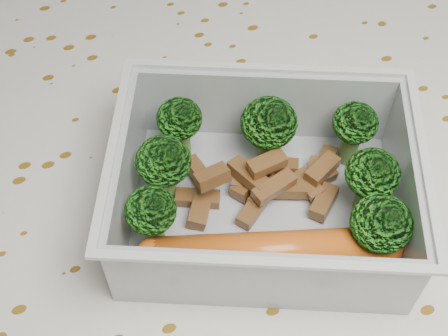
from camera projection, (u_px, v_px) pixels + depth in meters
name	position (u px, v px, depth m)	size (l,w,h in m)	color
dining_table	(231.00, 254.00, 0.53)	(1.40, 0.90, 0.75)	brown
tablecloth	(232.00, 223.00, 0.49)	(1.46, 0.96, 0.19)	silver
lunch_container	(264.00, 194.00, 0.43)	(0.25, 0.22, 0.07)	silver
broccoli_florets	(272.00, 165.00, 0.42)	(0.19, 0.16, 0.06)	#608C3F
meat_pile	(267.00, 184.00, 0.44)	(0.13, 0.08, 0.03)	brown
sausage	(270.00, 251.00, 0.40)	(0.17, 0.07, 0.03)	#CA5A18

